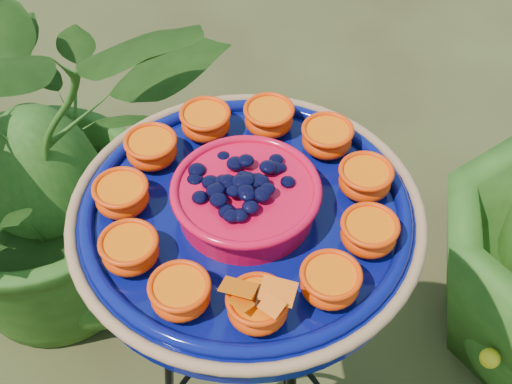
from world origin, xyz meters
TOP-DOWN VIEW (x-y plane):
  - tripod_stand at (0.11, 0.13)m, footprint 0.41×0.41m
  - feeder_dish at (0.11, 0.13)m, footprint 0.57×0.57m
  - shrub_back_left at (-0.43, 0.61)m, footprint 1.07×1.00m

SIDE VIEW (x-z plane):
  - shrub_back_left at x=-0.43m, z-range 0.00..0.94m
  - tripod_stand at x=0.11m, z-range 0.09..0.95m
  - feeder_dish at x=0.11m, z-range 0.84..0.95m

